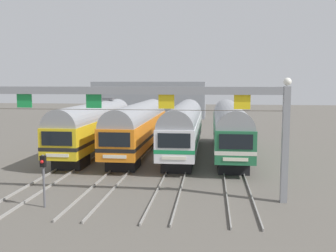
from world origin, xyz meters
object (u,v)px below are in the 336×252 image
Objects in this scene: commuter_train_green at (230,127)px; catenary_gantry at (130,110)px; commuter_train_yellow at (95,125)px; commuter_train_white at (184,126)px; yard_signal_mast at (43,171)px; commuter_train_orange at (139,125)px.

catenary_gantry is at bearing -115.18° from commuter_train_green.
commuter_train_white is at bearing -0.03° from commuter_train_yellow.
commuter_train_yellow is at bearing 179.97° from commuter_train_white.
commuter_train_green is at bearing 64.82° from catenary_gantry.
catenary_gantry is 5.76m from yard_signal_mast.
yard_signal_mast is (-4.23, -2.37, -3.11)m from catenary_gantry.
yard_signal_mast is (-2.11, -15.87, -0.67)m from commuter_train_orange.
commuter_train_yellow is 1.00× the size of commuter_train_green.
yard_signal_mast is at bearing -97.59° from commuter_train_orange.
commuter_train_orange and commuter_train_green have the same top height.
commuter_train_white is 6.26× the size of yard_signal_mast.
commuter_train_white reaches higher than yard_signal_mast.
commuter_train_orange is 4.23m from commuter_train_white.
catenary_gantry reaches higher than commuter_train_green.
commuter_train_yellow reaches higher than commuter_train_orange.
commuter_train_orange is 13.88m from catenary_gantry.
commuter_train_green reaches higher than yard_signal_mast.
commuter_train_orange is 1.01× the size of catenary_gantry.
commuter_train_green is (12.69, -0.00, -0.00)m from commuter_train_yellow.
commuter_train_yellow reaches higher than yard_signal_mast.
yard_signal_mast is (2.11, -15.87, -0.67)m from commuter_train_yellow.
commuter_train_yellow is 15.11m from catenary_gantry.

